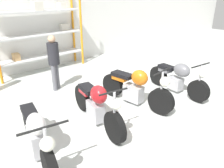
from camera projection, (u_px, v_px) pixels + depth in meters
ground_plane at (124, 116)px, 5.10m from camera, size 30.00×30.00×0.00m
back_wall at (28, 20)px, 7.56m from camera, size 30.00×0.08×3.60m
shelving_rack at (41, 32)px, 7.62m from camera, size 3.22×0.63×2.59m
motorcycle_white at (37, 135)px, 3.72m from camera, size 0.79×2.11×1.00m
motorcycle_red at (96, 105)px, 4.66m from camera, size 0.71×2.11×1.06m
motorcycle_orange at (135, 88)px, 5.50m from camera, size 0.69×2.15×1.07m
motorcycle_grey at (177, 78)px, 6.18m from camera, size 0.73×2.02×1.01m
person_browsing at (54, 59)px, 6.19m from camera, size 0.44×0.44×1.61m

